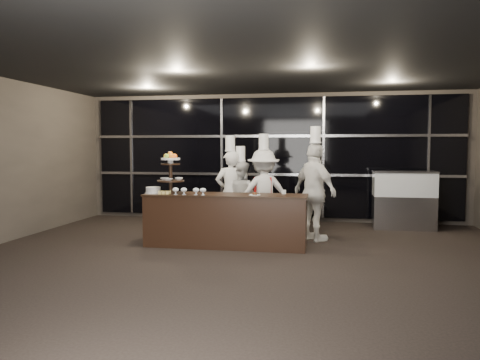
% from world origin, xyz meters
% --- Properties ---
extents(room, '(10.00, 10.00, 10.00)m').
position_xyz_m(room, '(0.00, 0.00, 1.50)').
color(room, black).
rests_on(room, ground).
extents(window_wall, '(8.60, 0.10, 2.80)m').
position_xyz_m(window_wall, '(0.00, 4.94, 1.50)').
color(window_wall, black).
rests_on(window_wall, ground).
extents(buffet_counter, '(2.84, 0.74, 0.92)m').
position_xyz_m(buffet_counter, '(-0.46, 1.90, 0.47)').
color(buffet_counter, black).
rests_on(buffet_counter, ground).
extents(display_stand, '(0.48, 0.48, 0.74)m').
position_xyz_m(display_stand, '(-1.46, 1.90, 1.34)').
color(display_stand, black).
rests_on(display_stand, buffet_counter).
extents(compotes, '(0.60, 0.11, 0.12)m').
position_xyz_m(compotes, '(-1.05, 1.68, 1.00)').
color(compotes, silver).
rests_on(compotes, buffet_counter).
extents(layer_cake, '(0.30, 0.30, 0.11)m').
position_xyz_m(layer_cake, '(-1.77, 1.85, 0.97)').
color(layer_cake, white).
rests_on(layer_cake, buffet_counter).
extents(pastry_squares, '(0.20, 0.13, 0.05)m').
position_xyz_m(pastry_squares, '(-1.52, 1.73, 0.95)').
color(pastry_squares, '#FDE27C').
rests_on(pastry_squares, buffet_counter).
extents(small_plate, '(0.20, 0.20, 0.05)m').
position_xyz_m(small_plate, '(0.07, 1.80, 0.94)').
color(small_plate, white).
rests_on(small_plate, buffet_counter).
extents(chef_cup, '(0.08, 0.08, 0.07)m').
position_xyz_m(chef_cup, '(0.53, 2.15, 0.96)').
color(chef_cup, white).
rests_on(chef_cup, buffet_counter).
extents(display_case, '(1.28, 0.56, 1.24)m').
position_xyz_m(display_case, '(2.90, 4.30, 0.69)').
color(display_case, '#A5A5AA').
rests_on(display_case, ground).
extents(chef_a, '(0.72, 0.64, 1.97)m').
position_xyz_m(chef_a, '(-0.62, 3.07, 0.86)').
color(chef_a, white).
rests_on(chef_a, ground).
extents(chef_b, '(0.87, 0.80, 1.76)m').
position_xyz_m(chef_b, '(-0.43, 3.16, 0.75)').
color(chef_b, white).
rests_on(chef_b, ground).
extents(chef_c, '(1.25, 0.98, 2.00)m').
position_xyz_m(chef_c, '(0.07, 2.96, 0.86)').
color(chef_c, silver).
rests_on(chef_c, ground).
extents(chef_d, '(1.05, 1.09, 2.12)m').
position_xyz_m(chef_d, '(1.06, 2.67, 0.92)').
color(chef_d, white).
rests_on(chef_d, ground).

